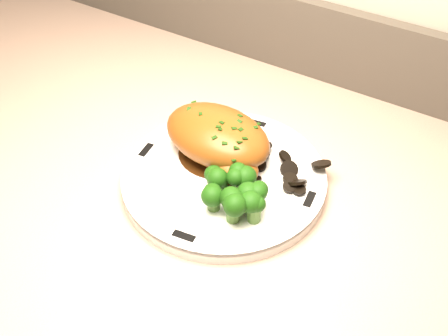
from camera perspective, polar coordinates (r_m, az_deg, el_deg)
The scene contains 10 objects.
counter at distance 1.16m, azimuth -10.99°, elevation -15.50°, with size 2.24×0.74×1.09m.
plate at distance 0.70m, azimuth 0.00°, elevation -1.11°, with size 0.25×0.25×0.02m, color white.
rim_accent_0 at distance 0.67m, azimuth 8.69°, elevation -3.17°, with size 0.03×0.01×0.00m, color black.
rim_accent_1 at distance 0.77m, azimuth 3.31°, elevation 4.59°, with size 0.03×0.01×0.00m, color black.
rim_accent_2 at distance 0.73m, azimuth -7.92°, elevation 1.82°, with size 0.03×0.01×0.00m, color black.
rim_accent_3 at distance 0.62m, azimuth -4.10°, elevation -6.93°, with size 0.03×0.01×0.00m, color black.
gravy_pool at distance 0.72m, azimuth -0.66°, elevation 1.58°, with size 0.10×0.10×0.00m, color #391D0A.
chicken_breast at distance 0.70m, azimuth -0.50°, elevation 2.96°, with size 0.16×0.11×0.06m.
mushroom_pile at distance 0.69m, azimuth 5.22°, elevation -0.22°, with size 0.09×0.07×0.02m.
broccoli_florets at distance 0.64m, azimuth 1.11°, elevation -2.66°, with size 0.08×0.06×0.04m.
Camera 1 is at (0.67, 1.28, 1.46)m, focal length 45.00 mm.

